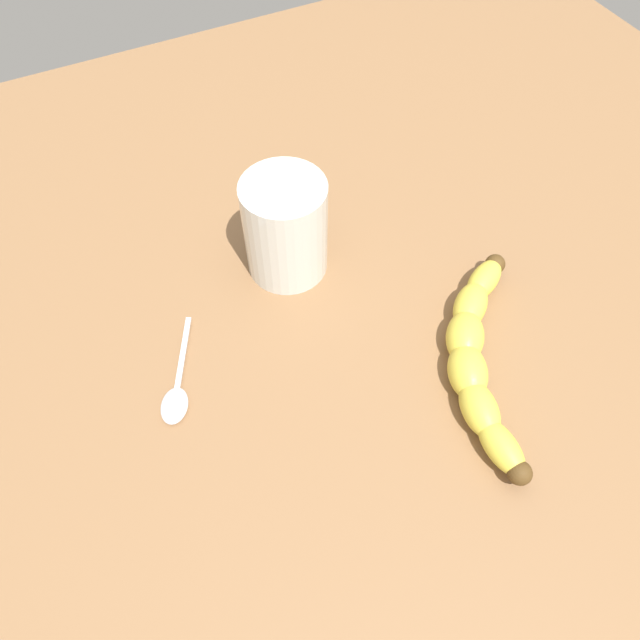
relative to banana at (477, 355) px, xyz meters
The scene contains 4 objects.
wooden_tabletop 7.87cm from the banana, 132.08° to the right, with size 120.00×120.00×3.00cm, color olive.
banana is the anchor object (origin of this frame).
smoothie_glass 21.62cm from the banana, 150.89° to the right, with size 8.21×8.21×10.71cm.
teaspoon 27.34cm from the banana, 108.35° to the right, with size 10.65×6.34×0.80cm.
Camera 1 is at (23.15, -19.58, 50.40)cm, focal length 33.02 mm.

